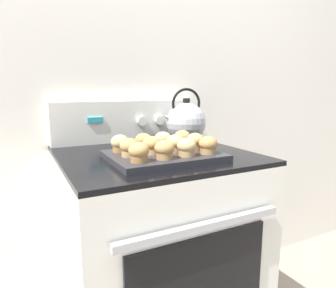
# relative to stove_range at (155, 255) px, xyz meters

# --- Properties ---
(wall_back) EXTENTS (8.00, 0.05, 2.40)m
(wall_back) POSITION_rel_stove_range_xyz_m (0.00, 0.37, 0.75)
(wall_back) COLOR white
(wall_back) RESTS_ON ground_plane
(stove_range) EXTENTS (0.73, 0.72, 0.89)m
(stove_range) POSITION_rel_stove_range_xyz_m (0.00, 0.00, 0.00)
(stove_range) COLOR white
(stove_range) RESTS_ON ground_plane
(control_panel) EXTENTS (0.71, 0.07, 0.20)m
(control_panel) POSITION_rel_stove_range_xyz_m (0.00, 0.32, 0.55)
(control_panel) COLOR white
(control_panel) RESTS_ON stove_range
(muffin_pan) EXTENTS (0.40, 0.31, 0.02)m
(muffin_pan) POSITION_rel_stove_range_xyz_m (-0.01, -0.11, 0.46)
(muffin_pan) COLOR #28282D
(muffin_pan) RESTS_ON stove_range
(muffin_r0_c0) EXTENTS (0.07, 0.07, 0.06)m
(muffin_r0_c0) POSITION_rel_stove_range_xyz_m (-0.14, -0.20, 0.50)
(muffin_r0_c0) COLOR olive
(muffin_r0_c0) RESTS_ON muffin_pan
(muffin_r0_c1) EXTENTS (0.07, 0.07, 0.06)m
(muffin_r0_c1) POSITION_rel_stove_range_xyz_m (-0.05, -0.20, 0.50)
(muffin_r0_c1) COLOR #A37A4C
(muffin_r0_c1) RESTS_ON muffin_pan
(muffin_r0_c2) EXTENTS (0.07, 0.07, 0.06)m
(muffin_r0_c2) POSITION_rel_stove_range_xyz_m (0.03, -0.20, 0.50)
(muffin_r0_c2) COLOR tan
(muffin_r0_c2) RESTS_ON muffin_pan
(muffin_r0_c3) EXTENTS (0.07, 0.07, 0.06)m
(muffin_r0_c3) POSITION_rel_stove_range_xyz_m (0.12, -0.20, 0.50)
(muffin_r0_c3) COLOR #A37A4C
(muffin_r0_c3) RESTS_ON muffin_pan
(muffin_r1_c0) EXTENTS (0.07, 0.07, 0.06)m
(muffin_r1_c0) POSITION_rel_stove_range_xyz_m (-0.14, -0.11, 0.50)
(muffin_r1_c0) COLOR tan
(muffin_r1_c0) RESTS_ON muffin_pan
(muffin_r1_c1) EXTENTS (0.07, 0.07, 0.06)m
(muffin_r1_c1) POSITION_rel_stove_range_xyz_m (-0.06, -0.11, 0.50)
(muffin_r1_c1) COLOR tan
(muffin_r1_c1) RESTS_ON muffin_pan
(muffin_r1_c2) EXTENTS (0.07, 0.07, 0.06)m
(muffin_r1_c2) POSITION_rel_stove_range_xyz_m (0.04, -0.11, 0.50)
(muffin_r1_c2) COLOR #A37A4C
(muffin_r1_c2) RESTS_ON muffin_pan
(muffin_r1_c3) EXTENTS (0.07, 0.07, 0.06)m
(muffin_r1_c3) POSITION_rel_stove_range_xyz_m (0.12, -0.11, 0.50)
(muffin_r1_c3) COLOR olive
(muffin_r1_c3) RESTS_ON muffin_pan
(muffin_r2_c0) EXTENTS (0.07, 0.07, 0.06)m
(muffin_r2_c0) POSITION_rel_stove_range_xyz_m (-0.15, -0.02, 0.50)
(muffin_r2_c0) COLOR olive
(muffin_r2_c0) RESTS_ON muffin_pan
(muffin_r2_c1) EXTENTS (0.07, 0.07, 0.06)m
(muffin_r2_c1) POSITION_rel_stove_range_xyz_m (-0.05, -0.02, 0.50)
(muffin_r2_c1) COLOR olive
(muffin_r2_c1) RESTS_ON muffin_pan
(muffin_r2_c2) EXTENTS (0.07, 0.07, 0.06)m
(muffin_r2_c2) POSITION_rel_stove_range_xyz_m (0.03, -0.02, 0.50)
(muffin_r2_c2) COLOR tan
(muffin_r2_c2) RESTS_ON muffin_pan
(muffin_r2_c3) EXTENTS (0.07, 0.07, 0.06)m
(muffin_r2_c3) POSITION_rel_stove_range_xyz_m (0.12, -0.02, 0.50)
(muffin_r2_c3) COLOR #A37A4C
(muffin_r2_c3) RESTS_ON muffin_pan
(tea_kettle) EXTENTS (0.22, 0.19, 0.26)m
(tea_kettle) POSITION_rel_stove_range_xyz_m (0.24, 0.15, 0.55)
(tea_kettle) COLOR #ADAFB5
(tea_kettle) RESTS_ON stove_range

